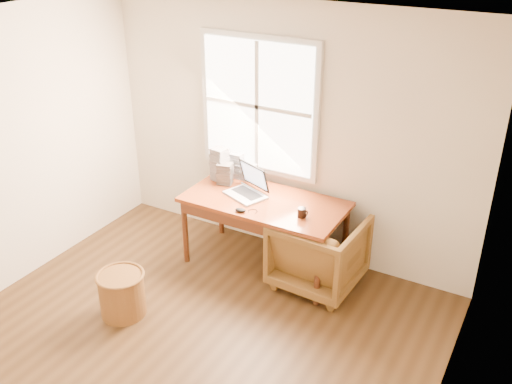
{
  "coord_description": "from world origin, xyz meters",
  "views": [
    {
      "loc": [
        2.36,
        -2.58,
        3.32
      ],
      "look_at": [
        -0.01,
        1.65,
        0.9
      ],
      "focal_mm": 40.0,
      "sensor_mm": 36.0,
      "label": 1
    }
  ],
  "objects_px": {
    "desk": "(265,202)",
    "laptop": "(245,184)",
    "wicker_stool": "(122,294)",
    "cd_stack_a": "(237,165)",
    "armchair": "(319,251)",
    "coffee_mug": "(302,213)"
  },
  "relations": [
    {
      "from": "desk",
      "to": "armchair",
      "type": "height_order",
      "value": "desk"
    },
    {
      "from": "laptop",
      "to": "coffee_mug",
      "type": "height_order",
      "value": "laptop"
    },
    {
      "from": "armchair",
      "to": "laptop",
      "type": "bearing_deg",
      "value": 1.93
    },
    {
      "from": "armchair",
      "to": "cd_stack_a",
      "type": "bearing_deg",
      "value": -15.17
    },
    {
      "from": "coffee_mug",
      "to": "cd_stack_a",
      "type": "height_order",
      "value": "cd_stack_a"
    },
    {
      "from": "wicker_stool",
      "to": "laptop",
      "type": "height_order",
      "value": "laptop"
    },
    {
      "from": "desk",
      "to": "armchair",
      "type": "xyz_separation_m",
      "value": [
        0.61,
        -0.03,
        -0.37
      ]
    },
    {
      "from": "desk",
      "to": "armchair",
      "type": "distance_m",
      "value": 0.72
    },
    {
      "from": "desk",
      "to": "cd_stack_a",
      "type": "relative_size",
      "value": 5.95
    },
    {
      "from": "laptop",
      "to": "cd_stack_a",
      "type": "bearing_deg",
      "value": 152.47
    },
    {
      "from": "wicker_stool",
      "to": "cd_stack_a",
      "type": "relative_size",
      "value": 1.52
    },
    {
      "from": "desk",
      "to": "wicker_stool",
      "type": "relative_size",
      "value": 3.92
    },
    {
      "from": "coffee_mug",
      "to": "cd_stack_a",
      "type": "xyz_separation_m",
      "value": [
        -0.98,
        0.47,
        0.09
      ]
    },
    {
      "from": "laptop",
      "to": "desk",
      "type": "bearing_deg",
      "value": 25.82
    },
    {
      "from": "armchair",
      "to": "desk",
      "type": "bearing_deg",
      "value": 0.17
    },
    {
      "from": "desk",
      "to": "coffee_mug",
      "type": "distance_m",
      "value": 0.48
    },
    {
      "from": "cd_stack_a",
      "to": "coffee_mug",
      "type": "bearing_deg",
      "value": -25.58
    },
    {
      "from": "armchair",
      "to": "coffee_mug",
      "type": "relative_size",
      "value": 8.82
    },
    {
      "from": "wicker_stool",
      "to": "laptop",
      "type": "bearing_deg",
      "value": 68.12
    },
    {
      "from": "wicker_stool",
      "to": "laptop",
      "type": "xyz_separation_m",
      "value": [
        0.53,
        1.31,
        0.68
      ]
    },
    {
      "from": "desk",
      "to": "laptop",
      "type": "height_order",
      "value": "laptop"
    },
    {
      "from": "desk",
      "to": "wicker_stool",
      "type": "height_order",
      "value": "desk"
    }
  ]
}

